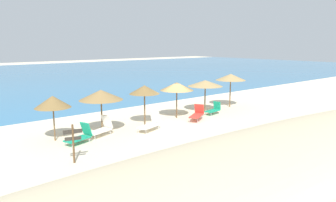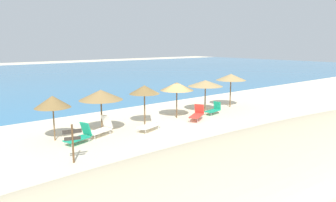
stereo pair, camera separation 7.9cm
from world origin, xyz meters
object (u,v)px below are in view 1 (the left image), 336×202
object	(u,v)px
lounge_chair_3	(197,114)
wooden_signpost	(73,140)
beach_umbrella_4	(205,83)
lounge_chair_0	(102,128)
lounge_chair_1	(214,109)
beach_umbrella_3	(177,86)
beach_umbrella_0	(53,102)
beach_umbrella_1	(101,95)
beach_umbrella_5	(231,77)
lounge_chair_2	(80,136)
beach_umbrella_2	(144,90)
lounge_chair_4	(151,123)

from	to	relation	value
lounge_chair_3	wooden_signpost	world-z (taller)	wooden_signpost
beach_umbrella_4	lounge_chair_0	size ratio (longest dim) A/B	1.55
beach_umbrella_4	lounge_chair_1	bearing A→B (deg)	-93.38
beach_umbrella_3	lounge_chair_1	distance (m)	3.65
beach_umbrella_4	beach_umbrella_0	bearing A→B (deg)	179.79
beach_umbrella_1	lounge_chair_1	bearing A→B (deg)	-4.69
beach_umbrella_5	wooden_signpost	xyz separation A→B (m)	(-15.55, -3.92, -1.46)
wooden_signpost	beach_umbrella_1	bearing A→B (deg)	61.73
beach_umbrella_1	beach_umbrella_3	bearing A→B (deg)	1.20
lounge_chair_1	lounge_chair_3	world-z (taller)	lounge_chair_3
beach_umbrella_0	wooden_signpost	size ratio (longest dim) A/B	1.42
lounge_chair_0	lounge_chair_1	distance (m)	9.34
lounge_chair_2	lounge_chair_3	xyz separation A→B (m)	(8.56, -0.28, 0.04)
lounge_chair_2	beach_umbrella_4	bearing A→B (deg)	-100.36
lounge_chair_3	beach_umbrella_2	bearing A→B (deg)	39.95
lounge_chair_2	lounge_chair_3	bearing A→B (deg)	-108.99
beach_umbrella_4	lounge_chair_2	world-z (taller)	beach_umbrella_4
lounge_chair_1	beach_umbrella_5	bearing A→B (deg)	-81.41
beach_umbrella_0	lounge_chair_2	size ratio (longest dim) A/B	1.54
beach_umbrella_3	beach_umbrella_4	distance (m)	3.04
lounge_chair_0	lounge_chair_4	distance (m)	3.02
beach_umbrella_1	beach_umbrella_2	bearing A→B (deg)	-0.42
beach_umbrella_4	lounge_chair_0	bearing A→B (deg)	-175.32
lounge_chair_2	wooden_signpost	distance (m)	3.00
beach_umbrella_5	lounge_chair_4	xyz separation A→B (m)	(-9.63, -1.75, -2.07)
beach_umbrella_3	wooden_signpost	xyz separation A→B (m)	(-9.39, -3.71, -1.23)
beach_umbrella_2	lounge_chair_2	distance (m)	5.46
beach_umbrella_2	lounge_chair_0	world-z (taller)	beach_umbrella_2
beach_umbrella_2	lounge_chair_4	distance (m)	2.42
beach_umbrella_2	beach_umbrella_0	bearing A→B (deg)	176.91
lounge_chair_3	wooden_signpost	bearing A→B (deg)	72.80
beach_umbrella_0	beach_umbrella_4	world-z (taller)	beach_umbrella_0
beach_umbrella_1	lounge_chair_3	world-z (taller)	beach_umbrella_1
wooden_signpost	beach_umbrella_4	bearing A→B (deg)	31.86
beach_umbrella_4	lounge_chair_0	xyz separation A→B (m)	(-9.39, -0.77, -1.80)
lounge_chair_0	lounge_chair_3	size ratio (longest dim) A/B	0.97
beach_umbrella_1	beach_umbrella_0	bearing A→B (deg)	173.89
beach_umbrella_4	wooden_signpost	world-z (taller)	beach_umbrella_4
beach_umbrella_1	lounge_chair_2	xyz separation A→B (m)	(-1.88, -1.05, -1.90)
lounge_chair_0	lounge_chair_2	size ratio (longest dim) A/B	1.06
beach_umbrella_0	beach_umbrella_1	bearing A→B (deg)	-6.11
beach_umbrella_0	beach_umbrella_4	bearing A→B (deg)	-0.21
beach_umbrella_3	wooden_signpost	size ratio (longest dim) A/B	1.45
lounge_chair_2	lounge_chair_1	bearing A→B (deg)	-105.51
beach_umbrella_1	wooden_signpost	size ratio (longest dim) A/B	1.48
beach_umbrella_3	lounge_chair_2	size ratio (longest dim) A/B	1.58
beach_umbrella_5	wooden_signpost	size ratio (longest dim) A/B	1.57
lounge_chair_3	lounge_chair_4	distance (m)	4.11
lounge_chair_1	lounge_chair_4	world-z (taller)	lounge_chair_4
wooden_signpost	lounge_chair_4	bearing A→B (deg)	34.86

